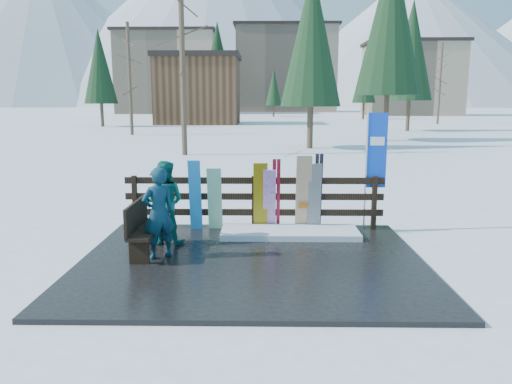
{
  "coord_description": "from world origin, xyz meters",
  "views": [
    {
      "loc": [
        0.21,
        -8.41,
        2.82
      ],
      "look_at": [
        0.06,
        1.0,
        1.1
      ],
      "focal_mm": 35.0,
      "sensor_mm": 36.0,
      "label": 1
    }
  ],
  "objects_px": {
    "snowboard_1": "(215,199)",
    "snowboard_4": "(314,197)",
    "snowboard_2": "(260,197)",
    "person_front": "(158,213)",
    "rental_flag": "(374,155)",
    "person_back": "(164,202)",
    "snowboard_0": "(195,195)",
    "snowboard_5": "(303,193)",
    "snowboard_3": "(269,200)",
    "bench": "(143,226)"
  },
  "relations": [
    {
      "from": "rental_flag",
      "to": "person_front",
      "type": "height_order",
      "value": "rental_flag"
    },
    {
      "from": "snowboard_1",
      "to": "snowboard_4",
      "type": "relative_size",
      "value": 0.95
    },
    {
      "from": "snowboard_1",
      "to": "person_back",
      "type": "bearing_deg",
      "value": -132.22
    },
    {
      "from": "bench",
      "to": "snowboard_2",
      "type": "distance_m",
      "value": 2.7
    },
    {
      "from": "snowboard_3",
      "to": "person_back",
      "type": "relative_size",
      "value": 0.85
    },
    {
      "from": "snowboard_2",
      "to": "snowboard_4",
      "type": "height_order",
      "value": "snowboard_2"
    },
    {
      "from": "snowboard_5",
      "to": "rental_flag",
      "type": "relative_size",
      "value": 0.64
    },
    {
      "from": "snowboard_2",
      "to": "rental_flag",
      "type": "bearing_deg",
      "value": 6.34
    },
    {
      "from": "snowboard_4",
      "to": "person_back",
      "type": "height_order",
      "value": "person_back"
    },
    {
      "from": "snowboard_0",
      "to": "rental_flag",
      "type": "bearing_deg",
      "value": 4.04
    },
    {
      "from": "snowboard_1",
      "to": "snowboard_4",
      "type": "height_order",
      "value": "snowboard_4"
    },
    {
      "from": "snowboard_3",
      "to": "rental_flag",
      "type": "xyz_separation_m",
      "value": [
        2.24,
        0.27,
        0.93
      ]
    },
    {
      "from": "snowboard_2",
      "to": "snowboard_4",
      "type": "distance_m",
      "value": 1.15
    },
    {
      "from": "snowboard_2",
      "to": "snowboard_4",
      "type": "xyz_separation_m",
      "value": [
        1.15,
        -0.0,
        -0.01
      ]
    },
    {
      "from": "snowboard_2",
      "to": "rental_flag",
      "type": "distance_m",
      "value": 2.6
    },
    {
      "from": "snowboard_4",
      "to": "person_front",
      "type": "relative_size",
      "value": 0.91
    },
    {
      "from": "bench",
      "to": "snowboard_4",
      "type": "bearing_deg",
      "value": 26.98
    },
    {
      "from": "snowboard_0",
      "to": "rental_flag",
      "type": "relative_size",
      "value": 0.59
    },
    {
      "from": "person_front",
      "to": "person_back",
      "type": "bearing_deg",
      "value": -119.53
    },
    {
      "from": "snowboard_1",
      "to": "bench",
      "type": "bearing_deg",
      "value": -124.58
    },
    {
      "from": "snowboard_2",
      "to": "bench",
      "type": "bearing_deg",
      "value": -141.9
    },
    {
      "from": "snowboard_3",
      "to": "person_back",
      "type": "bearing_deg",
      "value": -154.59
    },
    {
      "from": "bench",
      "to": "snowboard_0",
      "type": "bearing_deg",
      "value": 66.28
    },
    {
      "from": "snowboard_1",
      "to": "snowboard_5",
      "type": "xyz_separation_m",
      "value": [
        1.88,
        0.0,
        0.13
      ]
    },
    {
      "from": "snowboard_0",
      "to": "person_back",
      "type": "height_order",
      "value": "person_back"
    },
    {
      "from": "snowboard_0",
      "to": "snowboard_3",
      "type": "bearing_deg",
      "value": 0.0
    },
    {
      "from": "person_front",
      "to": "person_back",
      "type": "relative_size",
      "value": 1.0
    },
    {
      "from": "snowboard_0",
      "to": "snowboard_1",
      "type": "relative_size",
      "value": 1.11
    },
    {
      "from": "snowboard_0",
      "to": "snowboard_1",
      "type": "bearing_deg",
      "value": 0.0
    },
    {
      "from": "snowboard_0",
      "to": "snowboard_4",
      "type": "xyz_separation_m",
      "value": [
        2.53,
        0.0,
        -0.03
      ]
    },
    {
      "from": "snowboard_2",
      "to": "person_front",
      "type": "xyz_separation_m",
      "value": [
        -1.78,
        -1.9,
        0.07
      ]
    },
    {
      "from": "snowboard_0",
      "to": "person_front",
      "type": "xyz_separation_m",
      "value": [
        -0.39,
        -1.9,
        0.05
      ]
    },
    {
      "from": "snowboard_5",
      "to": "snowboard_2",
      "type": "bearing_deg",
      "value": 180.0
    },
    {
      "from": "snowboard_4",
      "to": "person_front",
      "type": "height_order",
      "value": "person_front"
    },
    {
      "from": "bench",
      "to": "snowboard_5",
      "type": "height_order",
      "value": "snowboard_5"
    },
    {
      "from": "snowboard_4",
      "to": "snowboard_5",
      "type": "height_order",
      "value": "snowboard_5"
    },
    {
      "from": "person_front",
      "to": "rental_flag",
      "type": "bearing_deg",
      "value": 172.87
    },
    {
      "from": "bench",
      "to": "snowboard_4",
      "type": "relative_size",
      "value": 1.02
    },
    {
      "from": "snowboard_4",
      "to": "snowboard_5",
      "type": "bearing_deg",
      "value": 180.0
    },
    {
      "from": "snowboard_2",
      "to": "person_front",
      "type": "relative_size",
      "value": 0.93
    },
    {
      "from": "snowboard_5",
      "to": "person_front",
      "type": "distance_m",
      "value": 3.29
    },
    {
      "from": "snowboard_0",
      "to": "bench",
      "type": "bearing_deg",
      "value": -113.72
    },
    {
      "from": "snowboard_2",
      "to": "snowboard_5",
      "type": "height_order",
      "value": "snowboard_5"
    },
    {
      "from": "snowboard_4",
      "to": "person_back",
      "type": "distance_m",
      "value": 3.15
    },
    {
      "from": "bench",
      "to": "snowboard_4",
      "type": "height_order",
      "value": "snowboard_4"
    },
    {
      "from": "snowboard_4",
      "to": "rental_flag",
      "type": "bearing_deg",
      "value": 11.85
    },
    {
      "from": "snowboard_1",
      "to": "rental_flag",
      "type": "distance_m",
      "value": 3.54
    },
    {
      "from": "bench",
      "to": "snowboard_5",
      "type": "xyz_separation_m",
      "value": [
        3.03,
        1.66,
        0.3
      ]
    },
    {
      "from": "person_back",
      "to": "rental_flag",
      "type": "bearing_deg",
      "value": -155.9
    },
    {
      "from": "snowboard_0",
      "to": "snowboard_4",
      "type": "relative_size",
      "value": 1.05
    }
  ]
}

